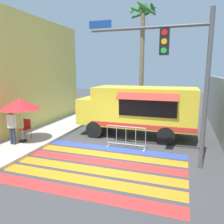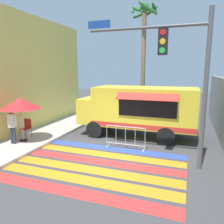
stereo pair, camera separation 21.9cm
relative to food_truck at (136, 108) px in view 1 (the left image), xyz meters
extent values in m
plane|color=#424244|center=(-0.46, -3.30, -1.57)|extent=(60.00, 60.00, 0.00)
cube|color=#B7B5AD|center=(-5.81, -3.30, -1.50)|extent=(4.40, 16.00, 0.14)
cube|color=red|center=(-0.46, -6.12, -1.56)|extent=(6.40, 0.56, 0.01)
cube|color=orange|center=(-0.46, -5.36, -1.56)|extent=(6.40, 0.56, 0.01)
cube|color=orange|center=(-0.46, -4.60, -1.56)|extent=(6.40, 0.56, 0.01)
cube|color=red|center=(-0.46, -3.84, -1.56)|extent=(6.40, 0.56, 0.01)
cube|color=orange|center=(-0.46, -3.08, -1.56)|extent=(6.40, 0.56, 0.01)
cube|color=#334FB2|center=(-0.46, -2.32, -1.56)|extent=(6.40, 0.56, 0.01)
cube|color=yellow|center=(0.48, 0.01, 0.08)|extent=(5.25, 2.22, 2.02)
cube|color=yellow|center=(-2.15, 0.01, -0.24)|extent=(1.85, 2.04, 1.37)
cube|color=#1E232D|center=(-3.02, 0.01, 0.10)|extent=(0.06, 1.77, 0.52)
cube|color=black|center=(0.79, -1.12, 0.24)|extent=(2.78, 0.03, 0.91)
cube|color=red|center=(0.79, -1.32, 0.77)|extent=(2.88, 0.43, 0.31)
cube|color=red|center=(0.48, -1.11, -0.75)|extent=(5.25, 0.01, 0.24)
cylinder|color=black|center=(-1.99, -1.01, -1.12)|extent=(0.89, 0.22, 0.89)
cylinder|color=black|center=(-1.99, 1.02, -1.12)|extent=(0.89, 0.22, 0.89)
cylinder|color=black|center=(1.71, -1.01, -1.12)|extent=(0.89, 0.22, 0.89)
cylinder|color=black|center=(1.71, 1.02, -1.12)|extent=(0.89, 0.22, 0.89)
cylinder|color=#515456|center=(3.15, -3.18, 1.21)|extent=(0.16, 0.16, 5.57)
cylinder|color=#515456|center=(1.03, -3.18, 3.46)|extent=(4.26, 0.11, 0.11)
cube|color=black|center=(1.66, -3.21, 2.95)|extent=(0.32, 0.28, 0.90)
cylinder|color=red|center=(1.66, -3.35, 3.25)|extent=(0.20, 0.02, 0.20)
cylinder|color=#F2A519|center=(1.66, -3.35, 2.95)|extent=(0.20, 0.02, 0.20)
cylinder|color=green|center=(1.66, -3.35, 2.65)|extent=(0.20, 0.02, 0.20)
cube|color=navy|center=(-0.75, -3.20, 3.68)|extent=(0.90, 0.02, 0.28)
cylinder|color=black|center=(-4.85, -3.11, -1.39)|extent=(0.36, 0.36, 0.06)
cylinder|color=#B2B2B7|center=(-4.85, -3.11, -0.37)|extent=(0.04, 0.04, 2.10)
cone|color=red|center=(-4.85, -3.11, 0.43)|extent=(1.83, 1.83, 0.50)
cylinder|color=#4C4C51|center=(-5.21, -2.93, -1.18)|extent=(0.02, 0.02, 0.49)
cylinder|color=#4C4C51|center=(-4.82, -2.93, -1.18)|extent=(0.02, 0.02, 0.49)
cylinder|color=#4C4C51|center=(-5.21, -2.53, -1.18)|extent=(0.02, 0.02, 0.49)
cylinder|color=#4C4C51|center=(-4.82, -2.53, -1.18)|extent=(0.02, 0.02, 0.49)
cube|color=#B22626|center=(-5.02, -2.73, -0.92)|extent=(0.42, 0.42, 0.03)
cube|color=#B22626|center=(-5.02, -2.54, -0.67)|extent=(0.42, 0.03, 0.46)
cylinder|color=#2D3347|center=(-5.09, -3.57, -1.03)|extent=(0.13, 0.13, 0.79)
cylinder|color=#2D3347|center=(-4.94, -3.57, -1.03)|extent=(0.13, 0.13, 0.79)
cube|color=silver|center=(-5.02, -3.57, -0.31)|extent=(0.34, 0.20, 0.64)
cylinder|color=silver|center=(-5.24, -3.57, -0.28)|extent=(0.09, 0.09, 0.54)
cylinder|color=silver|center=(-4.80, -3.57, -0.28)|extent=(0.09, 0.09, 0.54)
sphere|color=brown|center=(-5.02, -3.57, 0.15)|extent=(0.22, 0.22, 0.22)
cylinder|color=#B7BABF|center=(0.01, -2.06, -0.55)|extent=(1.81, 0.04, 0.04)
cylinder|color=#B7BABF|center=(0.01, -2.06, -1.38)|extent=(1.81, 0.04, 0.04)
cylinder|color=#B7BABF|center=(-0.89, -2.06, -0.97)|extent=(0.02, 0.02, 0.83)
cylinder|color=#B7BABF|center=(-0.44, -2.06, -0.97)|extent=(0.02, 0.02, 0.83)
cylinder|color=#B7BABF|center=(0.01, -2.06, -0.97)|extent=(0.02, 0.02, 0.83)
cylinder|color=#B7BABF|center=(0.47, -2.06, -0.97)|extent=(0.02, 0.02, 0.83)
cylinder|color=#B7BABF|center=(0.92, -2.06, -0.97)|extent=(0.02, 0.02, 0.83)
cube|color=#B7BABF|center=(-0.84, -2.06, -1.55)|extent=(0.06, 0.44, 0.03)
cube|color=#B7BABF|center=(0.87, -2.06, -1.55)|extent=(0.06, 0.44, 0.03)
cylinder|color=#7A664C|center=(-0.48, 3.96, 2.18)|extent=(0.30, 0.30, 7.49)
sphere|color=#2D6B33|center=(-0.48, 3.96, 6.07)|extent=(0.60, 0.60, 0.60)
ellipsoid|color=#2D6B33|center=(0.17, 3.92, 5.88)|extent=(0.32, 1.31, 0.68)
ellipsoid|color=#2D6B33|center=(-0.18, 4.50, 5.88)|extent=(1.20, 0.81, 0.64)
ellipsoid|color=#2D6B33|center=(-0.77, 4.63, 5.84)|extent=(1.40, 0.78, 0.85)
ellipsoid|color=#2D6B33|center=(-1.23, 3.81, 5.87)|extent=(0.53, 1.54, 0.79)
ellipsoid|color=#2D6B33|center=(-0.84, 3.48, 5.85)|extent=(1.10, 0.92, 0.72)
ellipsoid|color=#2D6B33|center=(-0.13, 3.31, 5.82)|extent=(1.36, 0.87, 0.93)
camera|label=1|loc=(2.42, -11.35, 1.97)|focal=35.00mm
camera|label=2|loc=(2.63, -11.28, 1.97)|focal=35.00mm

